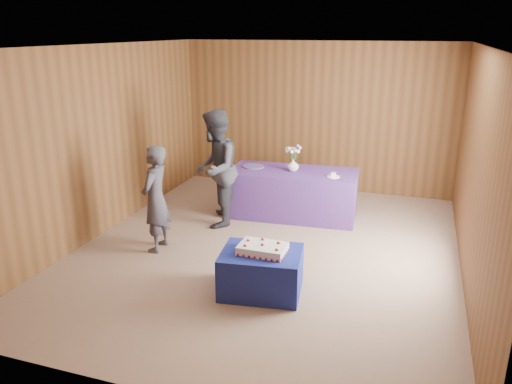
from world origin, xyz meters
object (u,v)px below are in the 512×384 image
at_px(cake_table, 261,272).
at_px(guest_right, 216,169).
at_px(guest_left, 156,199).
at_px(vase, 293,165).
at_px(sheet_cake, 263,249).
at_px(serving_table, 293,193).

relative_size(cake_table, guest_right, 0.51).
relative_size(guest_left, guest_right, 0.82).
bearing_deg(vase, guest_left, -127.39).
xyz_separation_m(sheet_cake, guest_left, (-1.72, 0.68, 0.18)).
distance_m(serving_table, guest_right, 1.36).
bearing_deg(guest_right, serving_table, 114.16).
distance_m(guest_left, guest_right, 1.20).
bearing_deg(guest_right, guest_left, -31.20).
bearing_deg(sheet_cake, vase, 97.60).
bearing_deg(guest_right, sheet_cake, 24.78).
xyz_separation_m(cake_table, vase, (-0.29, 2.53, 0.59)).
xyz_separation_m(cake_table, sheet_cake, (0.02, -0.01, 0.30)).
height_order(cake_table, serving_table, serving_table).
bearing_deg(serving_table, guest_left, -131.54).
bearing_deg(guest_left, sheet_cake, 64.49).
distance_m(cake_table, serving_table, 2.55).
distance_m(vase, guest_right, 1.26).
distance_m(sheet_cake, guest_right, 2.26).
bearing_deg(cake_table, serving_table, 88.56).
bearing_deg(guest_right, vase, 114.46).
bearing_deg(serving_table, guest_right, -148.33).
bearing_deg(cake_table, sheet_cake, -30.95).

